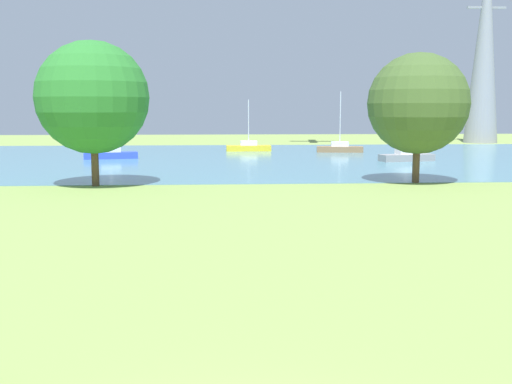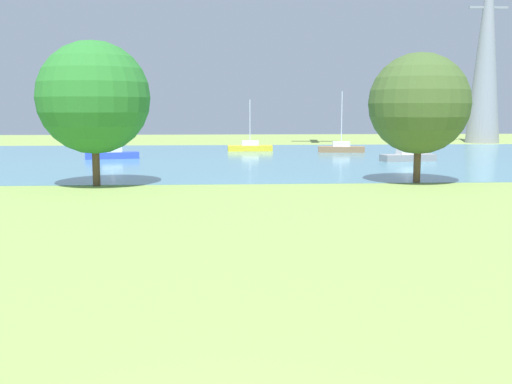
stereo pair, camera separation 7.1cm
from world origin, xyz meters
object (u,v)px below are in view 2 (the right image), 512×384
at_px(sailboat_gray, 408,156).
at_px(sailboat_blue, 112,154).
at_px(tree_west_far, 419,104).
at_px(tree_west_near, 94,98).
at_px(sailboat_yellow, 250,147).
at_px(sailboat_brown, 341,148).
at_px(electricity_pylon, 487,45).

height_order(sailboat_gray, sailboat_blue, sailboat_blue).
distance_m(sailboat_gray, tree_west_far, 16.45).
bearing_deg(sailboat_gray, tree_west_near, -146.67).
bearing_deg(tree_west_near, sailboat_yellow, 70.04).
height_order(sailboat_blue, sailboat_yellow, sailboat_blue).
relative_size(sailboat_gray, sailboat_brown, 0.82).
bearing_deg(sailboat_brown, sailboat_gray, -72.14).
relative_size(sailboat_blue, sailboat_yellow, 1.36).
relative_size(sailboat_gray, sailboat_yellow, 0.95).
bearing_deg(tree_west_far, electricity_pylon, 61.98).
height_order(sailboat_brown, tree_west_near, tree_west_near).
bearing_deg(tree_west_far, sailboat_blue, 138.36).
distance_m(sailboat_gray, sailboat_blue, 26.62).
height_order(sailboat_yellow, tree_west_far, tree_west_far).
height_order(sailboat_gray, tree_west_near, tree_west_near).
distance_m(sailboat_blue, electricity_pylon, 52.63).
relative_size(sailboat_gray, tree_west_near, 0.61).
height_order(sailboat_gray, sailboat_brown, sailboat_brown).
xyz_separation_m(sailboat_gray, tree_west_near, (-23.76, -15.62, 4.76)).
height_order(sailboat_blue, sailboat_brown, sailboat_blue).
bearing_deg(electricity_pylon, sailboat_blue, -152.15).
xyz_separation_m(sailboat_brown, tree_west_near, (-20.12, -26.91, 4.75)).
distance_m(sailboat_gray, electricity_pylon, 36.22).
bearing_deg(tree_west_near, tree_west_far, 1.04).
bearing_deg(sailboat_yellow, sailboat_blue, -144.70).
xyz_separation_m(sailboat_blue, electricity_pylon, (45.21, 23.89, 12.49)).
distance_m(tree_west_near, tree_west_far, 19.55).
bearing_deg(electricity_pylon, sailboat_yellow, -155.55).
bearing_deg(sailboat_blue, sailboat_yellow, 35.30).
relative_size(sailboat_yellow, electricity_pylon, 0.21).
bearing_deg(sailboat_gray, sailboat_blue, 170.61).
height_order(sailboat_brown, electricity_pylon, electricity_pylon).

